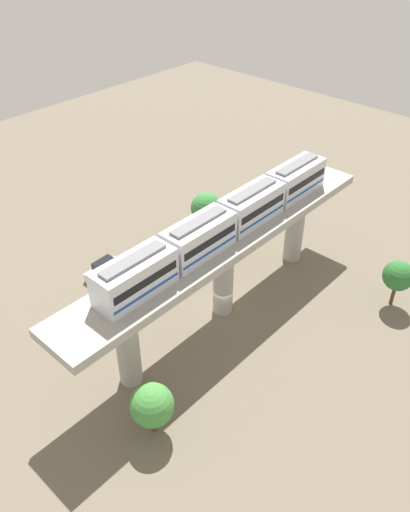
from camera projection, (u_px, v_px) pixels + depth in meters
The scene contains 8 objects.
ground_plane at pixel (222, 310), 50.06m from camera, with size 120.00×120.00×0.00m, color #706654.
viaduct at pixel (224, 255), 46.13m from camera, with size 5.20×35.80×8.59m.
train at pixel (226, 221), 44.18m from camera, with size 2.64×27.45×3.24m.
parked_car_silver at pixel (155, 256), 55.99m from camera, with size 2.27×4.38×1.76m.
parked_car_white at pixel (105, 270), 53.95m from camera, with size 1.98×4.28×1.76m.
tree_near_viaduct at pixel (206, 208), 58.43m from camera, with size 3.60×3.60×5.46m.
tree_mid_lot at pixel (152, 405), 37.39m from camera, with size 3.29×3.29×4.63m.
tree_far_corner at pixel (398, 276), 48.77m from camera, with size 2.96×2.96×4.97m.
Camera 1 is at (23.89, -28.59, 33.88)m, focal length 36.09 mm.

